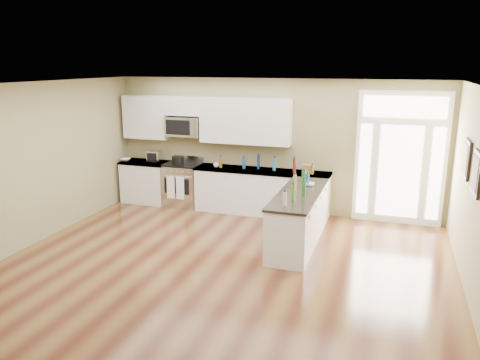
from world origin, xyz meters
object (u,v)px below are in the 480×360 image
object	(u,v)px
toaster_oven	(154,156)
kitchen_range	(183,184)
peninsula_cabinet	(298,220)
stockpot	(178,160)

from	to	relation	value
toaster_oven	kitchen_range	bearing A→B (deg)	-9.12
toaster_oven	peninsula_cabinet	bearing A→B (deg)	-26.98
peninsula_cabinet	stockpot	bearing A→B (deg)	155.63
peninsula_cabinet	stockpot	size ratio (longest dim) A/B	9.19
peninsula_cabinet	toaster_oven	size ratio (longest dim) A/B	8.18
kitchen_range	toaster_oven	xyz separation A→B (m)	(-0.72, 0.06, 0.58)
kitchen_range	toaster_oven	distance (m)	0.93
peninsula_cabinet	kitchen_range	world-z (taller)	kitchen_range
stockpot	toaster_oven	bearing A→B (deg)	165.37
kitchen_range	stockpot	world-z (taller)	stockpot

